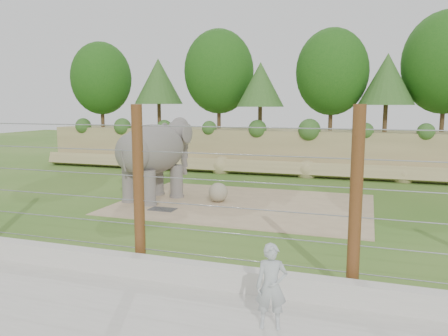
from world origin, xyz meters
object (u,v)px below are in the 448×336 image
(elephant, at_px, (153,161))
(barrier_fence, at_px, (139,188))
(zookeeper, at_px, (271,286))
(stone_ball, at_px, (218,192))

(elephant, bearing_deg, barrier_fence, -51.26)
(zookeeper, bearing_deg, stone_ball, 101.86)
(barrier_fence, bearing_deg, stone_ball, 94.55)
(stone_ball, height_order, zookeeper, zookeeper)
(elephant, bearing_deg, stone_ball, 22.33)
(stone_ball, bearing_deg, elephant, -171.23)
(stone_ball, xyz_separation_m, barrier_fence, (0.60, -7.54, 1.58))
(elephant, relative_size, zookeeper, 2.66)
(stone_ball, bearing_deg, zookeeper, -65.59)
(stone_ball, distance_m, zookeeper, 10.34)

